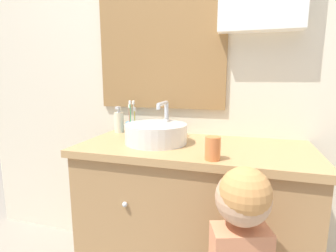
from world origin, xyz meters
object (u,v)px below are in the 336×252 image
Objects in this scene: toothbrush_holder at (133,127)px; drinking_cup at (213,148)px; sink_basin at (157,133)px; soap_dispenser at (119,122)px.

drinking_cup is at bearing -36.16° from toothbrush_holder.
sink_basin is 3.85× the size of drinking_cup.
toothbrush_holder is (-0.21, 0.17, -0.01)m from sink_basin.
sink_basin is 0.28m from toothbrush_holder.
soap_dispenser is (-0.31, 0.19, 0.01)m from sink_basin.
toothbrush_holder is at bearing 143.84° from drinking_cup.
sink_basin reaches higher than toothbrush_holder.
drinking_cup is at bearing -32.50° from soap_dispenser.
drinking_cup is (0.53, -0.38, 0.01)m from toothbrush_holder.
toothbrush_holder is 2.08× the size of drinking_cup.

